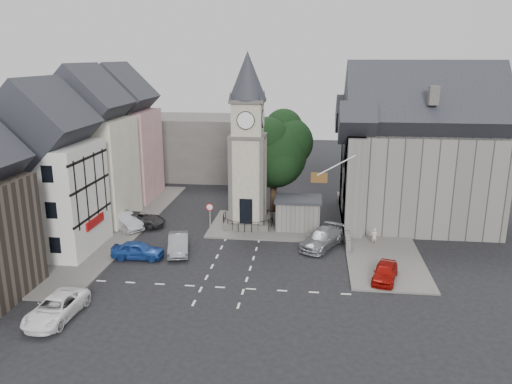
# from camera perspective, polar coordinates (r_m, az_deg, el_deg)

# --- Properties ---
(ground) EXTENTS (120.00, 120.00, 0.00)m
(ground) POSITION_cam_1_polar(r_m,az_deg,el_deg) (40.89, -2.40, -7.48)
(ground) COLOR black
(ground) RESTS_ON ground
(pavement_west) EXTENTS (6.00, 30.00, 0.14)m
(pavement_west) POSITION_cam_1_polar(r_m,az_deg,el_deg) (49.61, -15.70, -3.81)
(pavement_west) COLOR #595651
(pavement_west) RESTS_ON ground
(pavement_east) EXTENTS (6.00, 26.00, 0.14)m
(pavement_east) POSITION_cam_1_polar(r_m,az_deg,el_deg) (48.23, 13.42, -4.20)
(pavement_east) COLOR #595651
(pavement_east) RESTS_ON ground
(central_island) EXTENTS (10.00, 8.00, 0.16)m
(central_island) POSITION_cam_1_polar(r_m,az_deg,el_deg) (48.09, 0.88, -3.81)
(central_island) COLOR #595651
(central_island) RESTS_ON ground
(road_markings) EXTENTS (20.00, 8.00, 0.01)m
(road_markings) POSITION_cam_1_polar(r_m,az_deg,el_deg) (35.95, -3.81, -10.83)
(road_markings) COLOR silver
(road_markings) RESTS_ON ground
(clock_tower) EXTENTS (4.86, 4.86, 16.25)m
(clock_tower) POSITION_cam_1_polar(r_m,az_deg,el_deg) (46.25, -0.94, 5.71)
(clock_tower) COLOR #4C4944
(clock_tower) RESTS_ON ground
(stone_shelter) EXTENTS (4.30, 3.30, 3.08)m
(stone_shelter) POSITION_cam_1_polar(r_m,az_deg,el_deg) (46.94, 4.84, -2.46)
(stone_shelter) COLOR #65645D
(stone_shelter) RESTS_ON ground
(town_tree) EXTENTS (7.20, 7.20, 10.80)m
(town_tree) POSITION_cam_1_polar(r_m,az_deg,el_deg) (51.14, 2.05, 5.33)
(town_tree) COLOR black
(town_tree) RESTS_ON ground
(warning_sign_post) EXTENTS (0.70, 0.19, 2.85)m
(warning_sign_post) POSITION_cam_1_polar(r_m,az_deg,el_deg) (45.77, -5.31, -2.31)
(warning_sign_post) COLOR black
(warning_sign_post) RESTS_ON ground
(terrace_pink) EXTENTS (8.10, 7.60, 12.80)m
(terrace_pink) POSITION_cam_1_polar(r_m,az_deg,el_deg) (58.17, -15.22, 5.63)
(terrace_pink) COLOR #BE838A
(terrace_pink) RESTS_ON ground
(terrace_cream) EXTENTS (8.10, 7.60, 12.80)m
(terrace_cream) POSITION_cam_1_polar(r_m,az_deg,el_deg) (50.96, -18.52, 4.06)
(terrace_cream) COLOR beige
(terrace_cream) RESTS_ON ground
(terrace_tudor) EXTENTS (8.10, 7.60, 12.00)m
(terrace_tudor) POSITION_cam_1_polar(r_m,az_deg,el_deg) (44.10, -22.81, 1.47)
(terrace_tudor) COLOR silver
(terrace_tudor) RESTS_ON ground
(backdrop_west) EXTENTS (20.00, 10.00, 8.00)m
(backdrop_west) POSITION_cam_1_polar(r_m,az_deg,el_deg) (68.70, -8.66, 5.22)
(backdrop_west) COLOR #4C4944
(backdrop_west) RESTS_ON ground
(east_building) EXTENTS (14.40, 11.40, 12.60)m
(east_building) POSITION_cam_1_polar(r_m,az_deg,el_deg) (50.04, 17.58, 3.57)
(east_building) COLOR #65645D
(east_building) RESTS_ON ground
(east_boundary_wall) EXTENTS (0.40, 16.00, 0.90)m
(east_boundary_wall) POSITION_cam_1_polar(r_m,az_deg,el_deg) (49.74, 9.99, -2.94)
(east_boundary_wall) COLOR #65645D
(east_boundary_wall) RESTS_ON ground
(flagpole) EXTENTS (3.68, 0.10, 2.74)m
(flagpole) POSITION_cam_1_polar(r_m,az_deg,el_deg) (42.18, 9.18, 3.03)
(flagpole) COLOR white
(flagpole) RESTS_ON ground
(car_west_blue) EXTENTS (4.24, 1.80, 1.43)m
(car_west_blue) POSITION_cam_1_polar(r_m,az_deg,el_deg) (41.51, -13.36, -6.48)
(car_west_blue) COLOR #1B4299
(car_west_blue) RESTS_ON ground
(car_west_silver) EXTENTS (4.66, 4.35, 1.56)m
(car_west_silver) POSITION_cam_1_polar(r_m,az_deg,el_deg) (48.75, -14.81, -3.20)
(car_west_silver) COLOR #AEB0B7
(car_west_silver) RESTS_ON ground
(car_west_grey) EXTENTS (5.25, 2.63, 1.43)m
(car_west_grey) POSITION_cam_1_polar(r_m,az_deg,el_deg) (48.93, -13.35, -3.11)
(car_west_grey) COLOR #2E2E30
(car_west_grey) RESTS_ON ground
(car_island_silver) EXTENTS (2.64, 4.86, 1.52)m
(car_island_silver) POSITION_cam_1_polar(r_m,az_deg,el_deg) (42.11, -8.85, -5.85)
(car_island_silver) COLOR gray
(car_island_silver) RESTS_ON ground
(car_island_east) EXTENTS (4.33, 5.71, 1.54)m
(car_island_east) POSITION_cam_1_polar(r_m,az_deg,el_deg) (43.06, 7.54, -5.30)
(car_island_east) COLOR gray
(car_island_east) RESTS_ON ground
(car_east_red) EXTENTS (2.52, 4.18, 1.33)m
(car_east_red) POSITION_cam_1_polar(r_m,az_deg,el_deg) (37.79, 14.53, -8.86)
(car_east_red) COLOR #9E0D08
(car_east_red) RESTS_ON ground
(van_sw_white) EXTENTS (2.63, 5.16, 1.40)m
(van_sw_white) POSITION_cam_1_polar(r_m,az_deg,el_deg) (34.10, -21.88, -12.22)
(van_sw_white) COLOR white
(van_sw_white) RESTS_ON ground
(pedestrian) EXTENTS (0.60, 0.46, 1.49)m
(pedestrian) POSITION_cam_1_polar(r_m,az_deg,el_deg) (44.47, 13.35, -4.95)
(pedestrian) COLOR beige
(pedestrian) RESTS_ON ground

